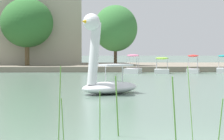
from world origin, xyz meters
The scene contains 9 objects.
shore_bank_far centered at (0.00, 41.45, 0.25)m, with size 131.65×18.61×0.50m, color slate.
swan_boat centered at (-1.24, 10.99, 0.82)m, with size 3.21×3.13×3.39m.
pedal_boat_pink centered at (1.63, 30.45, 0.47)m, with size 1.83×2.57×1.66m.
pedal_boat_lime centered at (4.14, 29.98, 0.43)m, with size 1.61×2.26×1.41m.
pedal_boat_red centered at (6.95, 30.33, 0.50)m, with size 1.54×2.11×1.63m.
pedal_boat_teal centered at (9.61, 30.17, 0.44)m, with size 1.68×2.28×1.62m.
tree_broadleaf_behind_dock centered at (0.36, 35.99, 4.26)m, with size 5.22×5.04×6.09m.
tree_broadleaf_left centered at (-8.64, 36.92, 4.84)m, with size 5.89×6.06×6.85m.
reed_clump_foreground centered at (-1.00, 0.96, 0.63)m, with size 3.11×1.25×1.49m.
Camera 1 is at (-1.71, -7.38, 1.74)m, focal length 69.13 mm.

